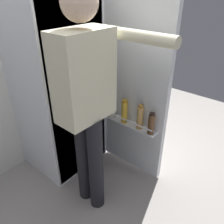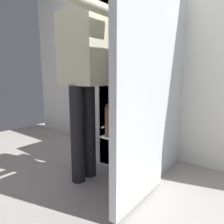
# 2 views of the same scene
# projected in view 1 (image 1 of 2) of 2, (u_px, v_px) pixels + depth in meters

# --- Properties ---
(ground_plane) EXTENTS (5.03, 5.03, 0.00)m
(ground_plane) POSITION_uv_depth(u_px,v_px,m) (103.00, 180.00, 2.27)
(ground_plane) COLOR gray
(kitchen_wall) EXTENTS (4.40, 0.10, 2.68)m
(kitchen_wall) POSITION_uv_depth(u_px,v_px,m) (28.00, 28.00, 2.10)
(kitchen_wall) COLOR silver
(kitchen_wall) RESTS_ON ground_plane
(refrigerator) EXTENTS (0.73, 1.26, 1.68)m
(refrigerator) POSITION_uv_depth(u_px,v_px,m) (65.00, 88.00, 2.14)
(refrigerator) COLOR silver
(refrigerator) RESTS_ON ground_plane
(person) EXTENTS (0.54, 0.74, 1.72)m
(person) POSITION_uv_depth(u_px,v_px,m) (86.00, 94.00, 1.57)
(person) COLOR black
(person) RESTS_ON ground_plane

